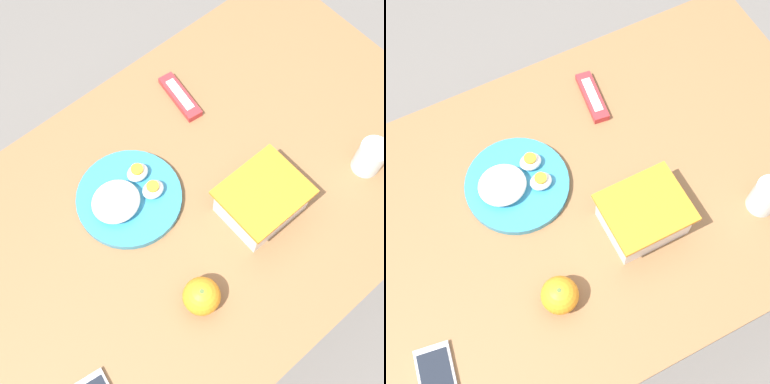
% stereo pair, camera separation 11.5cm
% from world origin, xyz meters
% --- Properties ---
extents(ground_plane, '(10.00, 10.00, 0.00)m').
position_xyz_m(ground_plane, '(0.00, 0.00, 0.00)').
color(ground_plane, '#66605B').
extents(table, '(1.24, 0.78, 0.73)m').
position_xyz_m(table, '(0.00, 0.00, 0.62)').
color(table, brown).
rests_on(table, ground_plane).
extents(food_container, '(0.17, 0.15, 0.09)m').
position_xyz_m(food_container, '(-0.08, 0.11, 0.77)').
color(food_container, white).
rests_on(food_container, table).
extents(orange_fruit, '(0.08, 0.08, 0.08)m').
position_xyz_m(orange_fruit, '(0.15, 0.18, 0.77)').
color(orange_fruit, orange).
rests_on(orange_fruit, table).
extents(rice_plate, '(0.23, 0.23, 0.06)m').
position_xyz_m(rice_plate, '(0.13, -0.10, 0.75)').
color(rice_plate, teal).
rests_on(rice_plate, table).
extents(candy_bar, '(0.06, 0.14, 0.02)m').
position_xyz_m(candy_bar, '(-0.13, -0.23, 0.74)').
color(candy_bar, '#B7282D').
rests_on(candy_bar, table).
extents(drinking_glass, '(0.06, 0.06, 0.08)m').
position_xyz_m(drinking_glass, '(-0.33, 0.19, 0.77)').
color(drinking_glass, silver).
rests_on(drinking_glass, table).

